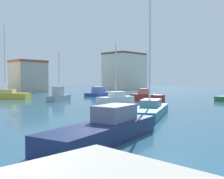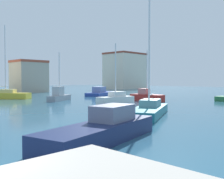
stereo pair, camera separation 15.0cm
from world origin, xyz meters
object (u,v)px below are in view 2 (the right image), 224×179
Objects in this scene: sailboat_white_distant_north at (116,100)px; motorboat_blue_center_channel at (101,93)px; sailboat_red_near_pier at (146,96)px; sailboat_teal_behind_lamppost at (149,109)px; sailboat_yellow_distant_east at (6,95)px; sailboat_grey_far_right at (59,95)px; motorboat_navy_mid_harbor at (103,129)px.

motorboat_blue_center_channel is at bearing 51.58° from sailboat_white_distant_north.
sailboat_white_distant_north is (-6.94, -1.29, 0.03)m from sailboat_red_near_pier.
sailboat_teal_behind_lamppost reaches higher than sailboat_red_near_pier.
sailboat_yellow_distant_east is (-14.86, 3.77, 0.09)m from motorboat_blue_center_channel.
sailboat_grey_far_right is at bearing -67.65° from sailboat_yellow_distant_east.
sailboat_grey_far_right is at bearing 92.15° from sailboat_white_distant_north.
sailboat_teal_behind_lamppost is (-3.26, -16.61, -0.21)m from sailboat_grey_far_right.
motorboat_blue_center_channel is at bearing -14.22° from sailboat_yellow_distant_east.
sailboat_grey_far_right is 0.71× the size of motorboat_blue_center_channel.
sailboat_teal_behind_lamppost reaches higher than motorboat_navy_mid_harbor.
sailboat_white_distant_north is at bearing -87.85° from sailboat_grey_far_right.
sailboat_red_near_pier is at bearing -57.23° from sailboat_yellow_distant_east.
motorboat_blue_center_channel is 0.84× the size of sailboat_yellow_distant_east.
motorboat_blue_center_channel is 1.36× the size of sailboat_white_distant_north.
sailboat_red_near_pier is 0.73× the size of motorboat_blue_center_channel.
sailboat_yellow_distant_east is at bearing 90.20° from sailboat_teal_behind_lamppost.
sailboat_teal_behind_lamppost is 1.34× the size of sailboat_white_distant_north.
sailboat_yellow_distant_east is at bearing 165.78° from motorboat_blue_center_channel.
sailboat_teal_behind_lamppost reaches higher than motorboat_blue_center_channel.
sailboat_yellow_distant_east is at bearing 101.75° from sailboat_white_distant_north.
sailboat_teal_behind_lamppost is 24.74m from sailboat_yellow_distant_east.
sailboat_white_distant_north is (0.36, -9.69, -0.07)m from sailboat_grey_far_right.
sailboat_red_near_pier is 13.37m from sailboat_teal_behind_lamppost.
sailboat_white_distant_north is 18.21m from sailboat_yellow_distant_east.
sailboat_grey_far_right is 0.87× the size of motorboat_navy_mid_harbor.
motorboat_blue_center_channel is at bearing 20.77° from sailboat_grey_far_right.
sailboat_teal_behind_lamppost is at bearing -89.80° from sailboat_yellow_distant_east.
sailboat_red_near_pier is 13.45m from motorboat_blue_center_channel.
motorboat_navy_mid_harbor is (-22.88, -24.50, 0.06)m from motorboat_blue_center_channel.
motorboat_navy_mid_harbor is (-18.67, -11.73, -0.06)m from sailboat_red_near_pier.
sailboat_grey_far_right is 12.32m from motorboat_blue_center_channel.
sailboat_grey_far_right is 0.72× the size of sailboat_teal_behind_lamppost.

